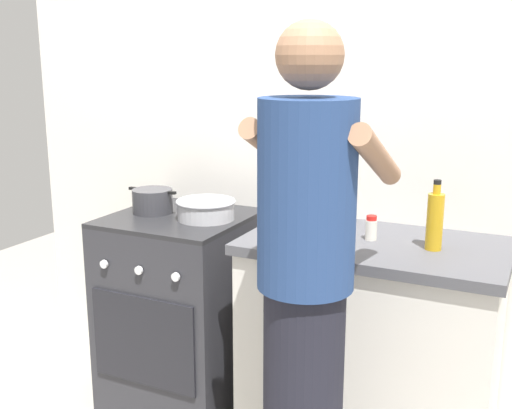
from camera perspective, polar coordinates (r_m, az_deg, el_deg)
The scene contains 9 objects.
back_wall at distance 2.81m, azimuth 6.18°, elevation 6.27°, with size 3.20×0.10×2.50m.
countertop at distance 2.62m, azimuth 10.45°, elevation -12.75°, with size 1.00×0.60×0.90m.
stove_range at distance 2.95m, azimuth -6.86°, elevation -9.54°, with size 0.60×0.62×0.90m.
pot at distance 2.87m, azimuth -9.48°, elevation 0.33°, with size 0.25×0.18×0.11m.
mixing_bowl at distance 2.73m, azimuth -4.63°, elevation -0.38°, with size 0.26×0.26×0.09m.
utensil_crock at distance 2.64m, azimuth 7.91°, elevation 0.35°, with size 0.10×0.10×0.33m.
spice_bottle at distance 2.45m, azimuth 10.53°, elevation -2.15°, with size 0.04×0.04×0.10m.
oil_bottle at distance 2.37m, azimuth 16.10°, elevation -1.40°, with size 0.06×0.06×0.26m.
person at distance 1.97m, azimuth 4.56°, elevation -8.53°, with size 0.41×0.50×1.70m.
Camera 1 is at (1.14, -2.13, 1.59)m, focal length 43.57 mm.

